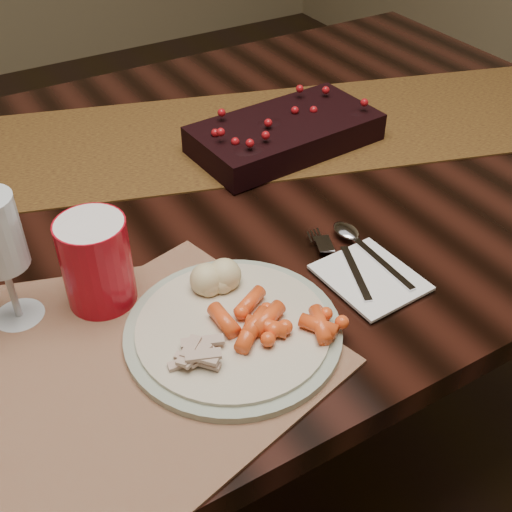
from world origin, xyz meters
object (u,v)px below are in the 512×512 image
dinner_plate (233,330)px  mashed_potatoes (208,271)px  turkey_shreds (195,354)px  napkin (370,277)px  placemat_main (130,389)px  baby_carrots (274,318)px  red_cup (97,262)px  centerpiece (285,129)px  wine_glass (3,262)px  dining_table (176,360)px

dinner_plate → mashed_potatoes: 0.09m
turkey_shreds → napkin: size_ratio=0.52×
placemat_main → baby_carrots: baby_carrots is taller
red_cup → placemat_main: bearing=-99.9°
centerpiece → placemat_main: centerpiece is taller
mashed_potatoes → red_cup: (-0.12, 0.06, 0.02)m
dinner_plate → napkin: (0.21, -0.00, -0.01)m
dinner_plate → napkin: dinner_plate is taller
placemat_main → mashed_potatoes: mashed_potatoes is taller
red_cup → turkey_shreds: bearing=-73.3°
napkin → wine_glass: wine_glass is taller
mashed_potatoes → turkey_shreds: (-0.07, -0.10, -0.01)m
mashed_potatoes → turkey_shreds: bearing=-124.6°
baby_carrots → mashed_potatoes: bearing=106.8°
wine_glass → baby_carrots: bearing=-36.7°
baby_carrots → wine_glass: 0.32m
turkey_shreds → baby_carrots: bearing=-0.3°
dining_table → dinner_plate: bearing=-97.6°
baby_carrots → mashed_potatoes: 0.11m
baby_carrots → napkin: size_ratio=0.94×
napkin → mashed_potatoes: bearing=153.4°
dining_table → baby_carrots: size_ratio=14.75×
turkey_shreds → wine_glass: bearing=128.5°
mashed_potatoes → wine_glass: (-0.22, 0.08, 0.05)m
napkin → turkey_shreds: bearing=-178.9°
wine_glass → centerpiece: bearing=20.4°
napkin → dining_table: bearing=113.4°
wine_glass → red_cup: bearing=-13.6°
dining_table → napkin: (0.16, -0.33, 0.38)m
turkey_shreds → placemat_main: bearing=172.0°
dinner_plate → turkey_shreds: bearing=-159.1°
baby_carrots → red_cup: bearing=132.9°
mashed_potatoes → red_cup: 0.14m
dining_table → red_cup: size_ratio=15.20×
placemat_main → napkin: 0.34m
turkey_shreds → red_cup: red_cup is taller
centerpiece → napkin: bearing=-105.2°
placemat_main → turkey_shreds: 0.08m
placemat_main → mashed_potatoes: (0.15, 0.09, 0.04)m
dinner_plate → red_cup: (-0.11, 0.14, 0.05)m
mashed_potatoes → dinner_plate: bearing=-97.2°
dinner_plate → placemat_main: bearing=-174.6°
placemat_main → napkin: (0.34, 0.01, 0.00)m
dinner_plate → red_cup: 0.19m
placemat_main → turkey_shreds: size_ratio=6.46×
dining_table → centerpiece: bearing=7.8°
napkin → wine_glass: (-0.42, 0.17, 0.08)m
centerpiece → turkey_shreds: (-0.37, -0.38, -0.01)m
red_cup → napkin: bearing=-24.5°
dinner_plate → wine_glass: (-0.21, 0.17, 0.08)m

